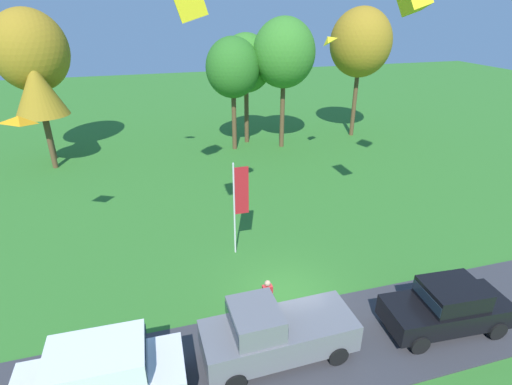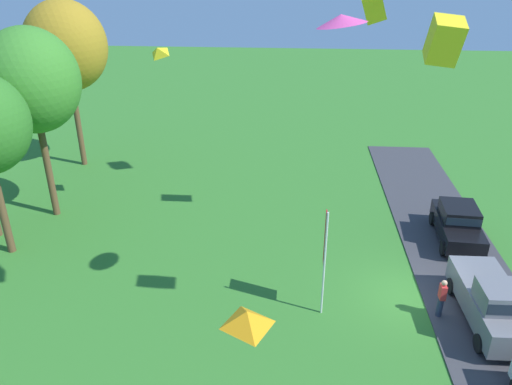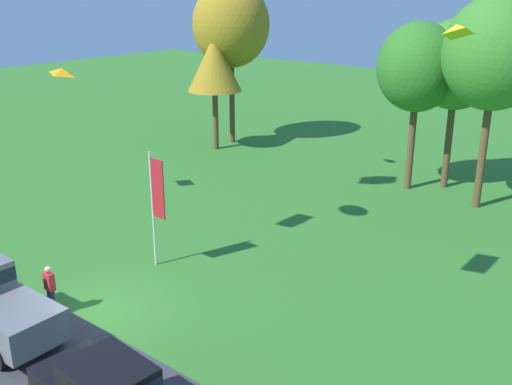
{
  "view_description": "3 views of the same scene",
  "coord_description": "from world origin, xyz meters",
  "px_view_note": "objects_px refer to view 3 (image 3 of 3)",
  "views": [
    {
      "loc": [
        -4.72,
        -11.89,
        10.64
      ],
      "look_at": [
        0.22,
        5.24,
        2.22
      ],
      "focal_mm": 28.0,
      "sensor_mm": 36.0,
      "label": 1
    },
    {
      "loc": [
        -17.26,
        5.04,
        12.96
      ],
      "look_at": [
        1.11,
        6.46,
        4.09
      ],
      "focal_mm": 35.0,
      "sensor_mm": 36.0,
      "label": 2
    },
    {
      "loc": [
        14.98,
        -10.12,
        10.26
      ],
      "look_at": [
        2.56,
        5.12,
        3.4
      ],
      "focal_mm": 42.0,
      "sensor_mm": 36.0,
      "label": 3
    }
  ],
  "objects_px": {
    "person_watching_sky": "(50,290)",
    "kite_diamond_mid_center": "(456,30)",
    "tree_left_of_center": "(231,25)",
    "tree_far_left": "(214,64)",
    "tree_far_right": "(457,65)",
    "kite_diamond_low_drifter": "(62,71)",
    "tree_right_of_center": "(495,54)",
    "tree_center_back": "(418,68)",
    "flag_banner": "(156,196)"
  },
  "relations": [
    {
      "from": "kite_diamond_low_drifter",
      "to": "kite_diamond_mid_center",
      "type": "distance_m",
      "value": 17.2
    },
    {
      "from": "tree_far_left",
      "to": "tree_right_of_center",
      "type": "bearing_deg",
      "value": 0.0
    },
    {
      "from": "tree_center_back",
      "to": "kite_diamond_low_drifter",
      "type": "distance_m",
      "value": 17.14
    },
    {
      "from": "kite_diamond_low_drifter",
      "to": "tree_far_left",
      "type": "bearing_deg",
      "value": 97.96
    },
    {
      "from": "tree_center_back",
      "to": "tree_right_of_center",
      "type": "xyz_separation_m",
      "value": [
        3.85,
        -0.5,
        0.98
      ]
    },
    {
      "from": "person_watching_sky",
      "to": "tree_left_of_center",
      "type": "distance_m",
      "value": 24.28
    },
    {
      "from": "tree_far_right",
      "to": "kite_diamond_low_drifter",
      "type": "xyz_separation_m",
      "value": [
        -13.1,
        -13.97,
        0.03
      ]
    },
    {
      "from": "kite_diamond_low_drifter",
      "to": "flag_banner",
      "type": "bearing_deg",
      "value": -14.18
    },
    {
      "from": "tree_left_of_center",
      "to": "tree_far_left",
      "type": "relative_size",
      "value": 1.45
    },
    {
      "from": "kite_diamond_mid_center",
      "to": "tree_far_left",
      "type": "bearing_deg",
      "value": 160.59
    },
    {
      "from": "tree_right_of_center",
      "to": "flag_banner",
      "type": "bearing_deg",
      "value": -116.47
    },
    {
      "from": "person_watching_sky",
      "to": "flag_banner",
      "type": "xyz_separation_m",
      "value": [
        0.11,
        4.6,
        1.99
      ]
    },
    {
      "from": "tree_far_right",
      "to": "flag_banner",
      "type": "relative_size",
      "value": 1.93
    },
    {
      "from": "tree_left_of_center",
      "to": "tree_far_left",
      "type": "xyz_separation_m",
      "value": [
        0.36,
        -2.04,
        -2.27
      ]
    },
    {
      "from": "tree_left_of_center",
      "to": "tree_center_back",
      "type": "xyz_separation_m",
      "value": [
        13.74,
        -1.55,
        -1.44
      ]
    },
    {
      "from": "tree_center_back",
      "to": "kite_diamond_low_drifter",
      "type": "bearing_deg",
      "value": -133.06
    },
    {
      "from": "tree_far_left",
      "to": "kite_diamond_mid_center",
      "type": "xyz_separation_m",
      "value": [
        17.72,
        -6.25,
        3.22
      ]
    },
    {
      "from": "tree_far_left",
      "to": "person_watching_sky",
      "type": "bearing_deg",
      "value": -61.82
    },
    {
      "from": "kite_diamond_mid_center",
      "to": "tree_left_of_center",
      "type": "bearing_deg",
      "value": 155.37
    },
    {
      "from": "tree_far_right",
      "to": "kite_diamond_low_drifter",
      "type": "relative_size",
      "value": 8.24
    },
    {
      "from": "tree_center_back",
      "to": "tree_left_of_center",
      "type": "bearing_deg",
      "value": 173.57
    },
    {
      "from": "tree_left_of_center",
      "to": "tree_right_of_center",
      "type": "bearing_deg",
      "value": -6.63
    },
    {
      "from": "tree_center_back",
      "to": "kite_diamond_low_drifter",
      "type": "relative_size",
      "value": 8.11
    },
    {
      "from": "person_watching_sky",
      "to": "kite_diamond_low_drifter",
      "type": "distance_m",
      "value": 12.12
    },
    {
      "from": "tree_center_back",
      "to": "flag_banner",
      "type": "xyz_separation_m",
      "value": [
        -3.21,
        -14.67,
        -3.47
      ]
    },
    {
      "from": "tree_far_left",
      "to": "tree_far_right",
      "type": "height_order",
      "value": "tree_far_right"
    },
    {
      "from": "person_watching_sky",
      "to": "kite_diamond_mid_center",
      "type": "distance_m",
      "value": 16.65
    },
    {
      "from": "tree_center_back",
      "to": "flag_banner",
      "type": "bearing_deg",
      "value": -102.33
    },
    {
      "from": "person_watching_sky",
      "to": "kite_diamond_mid_center",
      "type": "xyz_separation_m",
      "value": [
        7.66,
        12.53,
        7.84
      ]
    },
    {
      "from": "tree_right_of_center",
      "to": "tree_left_of_center",
      "type": "bearing_deg",
      "value": 173.37
    },
    {
      "from": "tree_center_back",
      "to": "kite_diamond_mid_center",
      "type": "relative_size",
      "value": 9.22
    },
    {
      "from": "person_watching_sky",
      "to": "tree_far_right",
      "type": "bearing_deg",
      "value": 77.17
    },
    {
      "from": "person_watching_sky",
      "to": "tree_right_of_center",
      "type": "relative_size",
      "value": 0.17
    },
    {
      "from": "kite_diamond_mid_center",
      "to": "tree_far_right",
      "type": "bearing_deg",
      "value": 109.75
    },
    {
      "from": "tree_far_right",
      "to": "flag_banner",
      "type": "bearing_deg",
      "value": -105.95
    },
    {
      "from": "tree_far_left",
      "to": "kite_diamond_low_drifter",
      "type": "relative_size",
      "value": 6.84
    },
    {
      "from": "tree_far_right",
      "to": "kite_diamond_mid_center",
      "type": "bearing_deg",
      "value": -70.25
    },
    {
      "from": "tree_center_back",
      "to": "tree_far_right",
      "type": "xyz_separation_m",
      "value": [
        1.4,
        1.45,
        0.1
      ]
    },
    {
      "from": "tree_far_right",
      "to": "tree_left_of_center",
      "type": "bearing_deg",
      "value": 179.65
    },
    {
      "from": "tree_left_of_center",
      "to": "tree_far_left",
      "type": "bearing_deg",
      "value": -79.99
    },
    {
      "from": "flag_banner",
      "to": "kite_diamond_low_drifter",
      "type": "bearing_deg",
      "value": 165.82
    },
    {
      "from": "tree_far_right",
      "to": "flag_banner",
      "type": "height_order",
      "value": "tree_far_right"
    },
    {
      "from": "tree_far_left",
      "to": "tree_right_of_center",
      "type": "distance_m",
      "value": 17.32
    },
    {
      "from": "tree_far_right",
      "to": "tree_right_of_center",
      "type": "relative_size",
      "value": 0.88
    },
    {
      "from": "tree_left_of_center",
      "to": "flag_banner",
      "type": "relative_size",
      "value": 2.33
    },
    {
      "from": "tree_left_of_center",
      "to": "flag_banner",
      "type": "bearing_deg",
      "value": -56.99
    },
    {
      "from": "tree_right_of_center",
      "to": "flag_banner",
      "type": "height_order",
      "value": "tree_right_of_center"
    },
    {
      "from": "tree_right_of_center",
      "to": "kite_diamond_low_drifter",
      "type": "bearing_deg",
      "value": -142.28
    },
    {
      "from": "tree_far_left",
      "to": "flag_banner",
      "type": "distance_m",
      "value": 17.64
    },
    {
      "from": "tree_center_back",
      "to": "flag_banner",
      "type": "distance_m",
      "value": 15.41
    }
  ]
}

